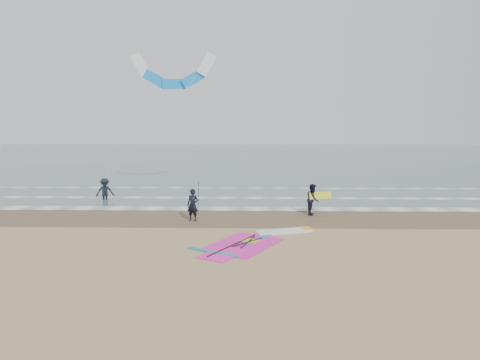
{
  "coord_description": "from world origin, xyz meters",
  "views": [
    {
      "loc": [
        -0.46,
        -17.03,
        5.13
      ],
      "look_at": [
        -0.93,
        5.0,
        2.2
      ],
      "focal_mm": 32.0,
      "sensor_mm": 36.0,
      "label": 1
    }
  ],
  "objects_px": {
    "windsurf_rig": "(256,241)",
    "person_standing": "(193,205)",
    "person_walking": "(313,199)",
    "person_wading": "(105,187)",
    "surf_kite": "(174,75)"
  },
  "relations": [
    {
      "from": "person_wading",
      "to": "windsurf_rig",
      "type": "bearing_deg",
      "value": -66.34
    },
    {
      "from": "windsurf_rig",
      "to": "surf_kite",
      "type": "relative_size",
      "value": 0.61
    },
    {
      "from": "person_walking",
      "to": "person_wading",
      "type": "bearing_deg",
      "value": 82.55
    },
    {
      "from": "windsurf_rig",
      "to": "person_walking",
      "type": "height_order",
      "value": "person_walking"
    },
    {
      "from": "windsurf_rig",
      "to": "person_standing",
      "type": "bearing_deg",
      "value": 129.91
    },
    {
      "from": "windsurf_rig",
      "to": "person_wading",
      "type": "xyz_separation_m",
      "value": [
        -9.99,
        9.98,
        0.88
      ]
    },
    {
      "from": "person_walking",
      "to": "surf_kite",
      "type": "distance_m",
      "value": 15.24
    },
    {
      "from": "surf_kite",
      "to": "windsurf_rig",
      "type": "bearing_deg",
      "value": -67.75
    },
    {
      "from": "person_standing",
      "to": "person_walking",
      "type": "height_order",
      "value": "person_walking"
    },
    {
      "from": "person_walking",
      "to": "person_wading",
      "type": "relative_size",
      "value": 0.96
    },
    {
      "from": "person_walking",
      "to": "person_wading",
      "type": "xyz_separation_m",
      "value": [
        -13.28,
        4.35,
        0.04
      ]
    },
    {
      "from": "person_standing",
      "to": "surf_kite",
      "type": "xyz_separation_m",
      "value": [
        -2.76,
        10.83,
        7.92
      ]
    },
    {
      "from": "person_walking",
      "to": "surf_kite",
      "type": "xyz_separation_m",
      "value": [
        -9.32,
        9.11,
        7.9
      ]
    },
    {
      "from": "windsurf_rig",
      "to": "person_wading",
      "type": "distance_m",
      "value": 14.14
    },
    {
      "from": "person_standing",
      "to": "surf_kite",
      "type": "distance_m",
      "value": 13.7
    }
  ]
}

